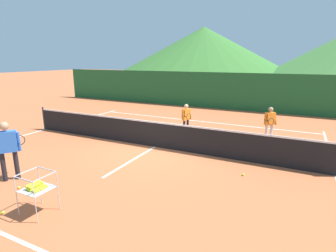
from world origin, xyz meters
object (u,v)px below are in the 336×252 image
at_px(student_0, 186,116).
at_px(tennis_ball_6, 243,175).
at_px(tennis_ball_1, 3,213).
at_px(student_1, 270,121).
at_px(tennis_ball_0, 19,188).
at_px(instructor, 7,146).
at_px(ball_cart, 36,187).
at_px(tennis_net, 155,134).

distance_m(student_0, tennis_ball_6, 4.56).
bearing_deg(tennis_ball_1, tennis_ball_6, 44.91).
height_order(student_1, tennis_ball_0, student_1).
bearing_deg(tennis_ball_1, student_1, 60.90).
relative_size(instructor, student_0, 1.22).
height_order(instructor, ball_cart, instructor).
bearing_deg(ball_cart, student_1, 63.40).
relative_size(tennis_net, instructor, 7.32).
bearing_deg(tennis_net, tennis_ball_1, -97.83).
bearing_deg(ball_cart, tennis_ball_1, -148.78).
relative_size(student_0, tennis_ball_6, 19.49).
distance_m(tennis_net, ball_cart, 4.95).
relative_size(tennis_net, tennis_ball_6, 174.30).
bearing_deg(ball_cart, tennis_ball_0, 159.82).
xyz_separation_m(student_1, tennis_ball_1, (-4.45, -7.99, -0.79)).
bearing_deg(student_1, ball_cart, -116.60).
height_order(tennis_net, instructor, instructor).
xyz_separation_m(student_0, tennis_ball_6, (3.09, -3.26, -0.76)).
bearing_deg(student_1, instructor, -130.66).
relative_size(student_1, tennis_ball_0, 20.19).
xyz_separation_m(tennis_net, ball_cart, (-0.09, -4.95, 0.09)).
xyz_separation_m(instructor, tennis_ball_1, (1.41, -1.17, -0.94)).
bearing_deg(student_1, student_0, -170.77).
height_order(instructor, tennis_ball_1, instructor).
height_order(ball_cart, tennis_ball_0, ball_cart).
relative_size(ball_cart, tennis_ball_1, 13.22).
bearing_deg(tennis_ball_6, instructor, -151.72).
bearing_deg(tennis_ball_1, instructor, 140.26).
bearing_deg(student_0, tennis_ball_1, -98.50).
relative_size(student_0, tennis_ball_0, 19.49).
distance_m(instructor, student_0, 6.77).
bearing_deg(tennis_ball_0, student_1, 53.81).
height_order(instructor, student_0, instructor).
bearing_deg(ball_cart, student_0, 86.17).
distance_m(instructor, ball_cart, 2.23).
relative_size(student_1, tennis_ball_6, 20.19).
height_order(tennis_net, student_0, student_0).
bearing_deg(tennis_ball_0, ball_cart, -20.18).
relative_size(student_0, tennis_ball_1, 19.49).
xyz_separation_m(instructor, student_1, (5.86, 6.82, -0.15)).
xyz_separation_m(instructor, tennis_ball_6, (5.61, 3.02, -0.94)).
height_order(ball_cart, tennis_ball_6, ball_cart).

